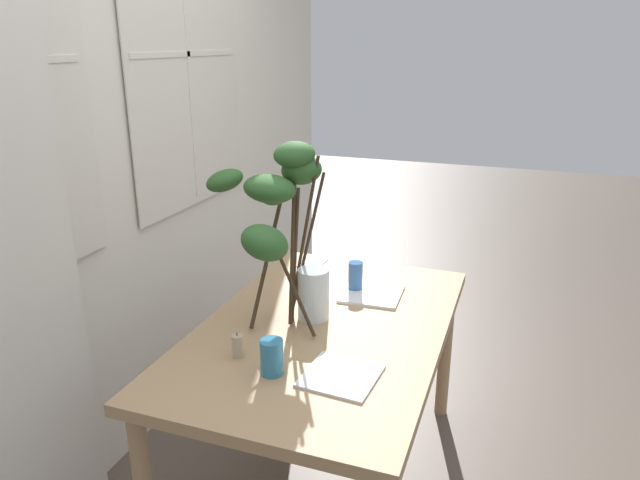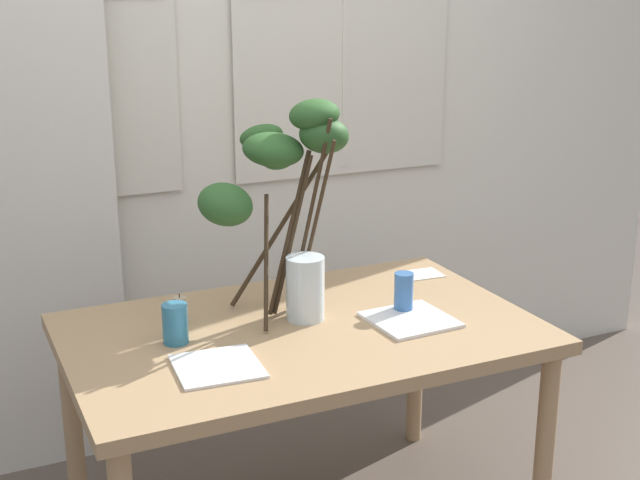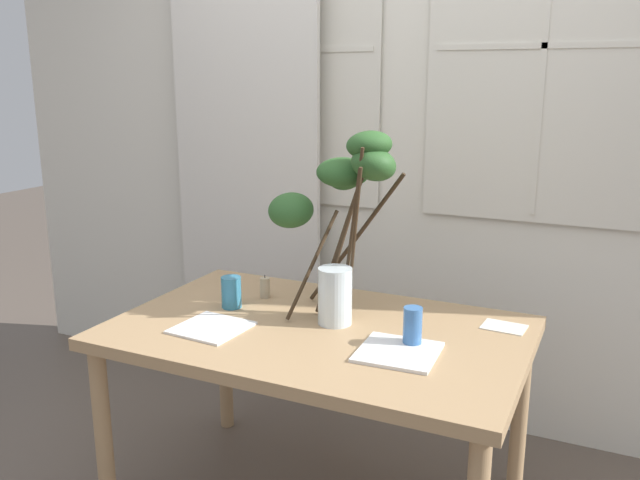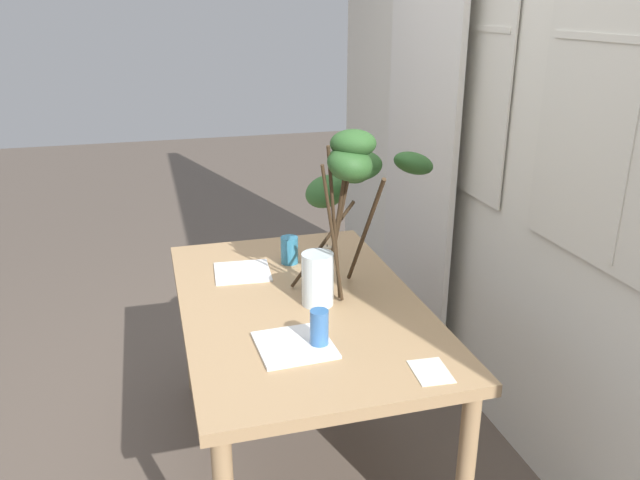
{
  "view_description": "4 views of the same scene",
  "coord_description": "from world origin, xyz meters",
  "px_view_note": "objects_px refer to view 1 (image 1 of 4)",
  "views": [
    {
      "loc": [
        -1.91,
        -0.67,
        1.78
      ],
      "look_at": [
        0.05,
        0.03,
        1.07
      ],
      "focal_mm": 32.84,
      "sensor_mm": 36.0,
      "label": 1
    },
    {
      "loc": [
        -1.0,
        -2.31,
        1.78
      ],
      "look_at": [
        0.11,
        0.11,
        0.98
      ],
      "focal_mm": 48.98,
      "sensor_mm": 36.0,
      "label": 2
    },
    {
      "loc": [
        0.93,
        -1.98,
        1.6
      ],
      "look_at": [
        -0.03,
        0.09,
        1.04
      ],
      "focal_mm": 37.12,
      "sensor_mm": 36.0,
      "label": 3
    },
    {
      "loc": [
        2.15,
        -0.51,
        1.82
      ],
      "look_at": [
        0.05,
        0.06,
        1.01
      ],
      "focal_mm": 35.63,
      "sensor_mm": 36.0,
      "label": 4
    }
  ],
  "objects_px": {
    "vase_with_branches": "(282,213)",
    "plate_square_right": "(372,294)",
    "drinking_glass_blue_left": "(272,357)",
    "dining_table": "(324,343)",
    "drinking_glass_blue_right": "(355,277)",
    "plate_square_left": "(341,376)",
    "pillar_candle": "(238,346)"
  },
  "relations": [
    {
      "from": "dining_table",
      "to": "drinking_glass_blue_left",
      "type": "xyz_separation_m",
      "value": [
        -0.39,
        0.05,
        0.14
      ]
    },
    {
      "from": "dining_table",
      "to": "vase_with_branches",
      "type": "relative_size",
      "value": 2.09
    },
    {
      "from": "drinking_glass_blue_left",
      "to": "plate_square_right",
      "type": "height_order",
      "value": "drinking_glass_blue_left"
    },
    {
      "from": "dining_table",
      "to": "plate_square_left",
      "type": "height_order",
      "value": "plate_square_left"
    },
    {
      "from": "plate_square_left",
      "to": "plate_square_right",
      "type": "distance_m",
      "value": 0.67
    },
    {
      "from": "dining_table",
      "to": "drinking_glass_blue_left",
      "type": "bearing_deg",
      "value": 173.15
    },
    {
      "from": "drinking_glass_blue_left",
      "to": "plate_square_left",
      "type": "relative_size",
      "value": 0.52
    },
    {
      "from": "drinking_glass_blue_left",
      "to": "drinking_glass_blue_right",
      "type": "xyz_separation_m",
      "value": [
        0.74,
        -0.07,
        0.01
      ]
    },
    {
      "from": "drinking_glass_blue_left",
      "to": "pillar_candle",
      "type": "distance_m",
      "value": 0.17
    },
    {
      "from": "dining_table",
      "to": "vase_with_branches",
      "type": "distance_m",
      "value": 0.54
    },
    {
      "from": "vase_with_branches",
      "to": "plate_square_right",
      "type": "bearing_deg",
      "value": -41.3
    },
    {
      "from": "vase_with_branches",
      "to": "plate_square_right",
      "type": "distance_m",
      "value": 0.59
    },
    {
      "from": "drinking_glass_blue_left",
      "to": "plate_square_right",
      "type": "relative_size",
      "value": 0.49
    },
    {
      "from": "dining_table",
      "to": "drinking_glass_blue_left",
      "type": "distance_m",
      "value": 0.41
    },
    {
      "from": "dining_table",
      "to": "drinking_glass_blue_left",
      "type": "relative_size",
      "value": 11.91
    },
    {
      "from": "drinking_glass_blue_left",
      "to": "plate_square_right",
      "type": "bearing_deg",
      "value": -11.56
    },
    {
      "from": "drinking_glass_blue_left",
      "to": "plate_square_right",
      "type": "xyz_separation_m",
      "value": [
        0.72,
        -0.15,
        -0.05
      ]
    },
    {
      "from": "plate_square_right",
      "to": "pillar_candle",
      "type": "height_order",
      "value": "pillar_candle"
    },
    {
      "from": "dining_table",
      "to": "drinking_glass_blue_right",
      "type": "distance_m",
      "value": 0.38
    },
    {
      "from": "dining_table",
      "to": "plate_square_left",
      "type": "distance_m",
      "value": 0.38
    },
    {
      "from": "drinking_glass_blue_left",
      "to": "drinking_glass_blue_right",
      "type": "relative_size",
      "value": 0.91
    },
    {
      "from": "vase_with_branches",
      "to": "dining_table",
      "type": "bearing_deg",
      "value": -95.91
    },
    {
      "from": "drinking_glass_blue_left",
      "to": "pillar_candle",
      "type": "xyz_separation_m",
      "value": [
        0.06,
        0.16,
        -0.02
      ]
    },
    {
      "from": "drinking_glass_blue_right",
      "to": "plate_square_left",
      "type": "bearing_deg",
      "value": -167.33
    },
    {
      "from": "dining_table",
      "to": "plate_square_left",
      "type": "bearing_deg",
      "value": -152.38
    },
    {
      "from": "drinking_glass_blue_right",
      "to": "plate_square_left",
      "type": "distance_m",
      "value": 0.7
    },
    {
      "from": "plate_square_left",
      "to": "pillar_candle",
      "type": "height_order",
      "value": "pillar_candle"
    },
    {
      "from": "dining_table",
      "to": "pillar_candle",
      "type": "xyz_separation_m",
      "value": [
        -0.33,
        0.2,
        0.12
      ]
    },
    {
      "from": "drinking_glass_blue_left",
      "to": "drinking_glass_blue_right",
      "type": "distance_m",
      "value": 0.74
    },
    {
      "from": "drinking_glass_blue_right",
      "to": "vase_with_branches",
      "type": "bearing_deg",
      "value": 149.74
    },
    {
      "from": "drinking_glass_blue_left",
      "to": "dining_table",
      "type": "bearing_deg",
      "value": -6.85
    },
    {
      "from": "vase_with_branches",
      "to": "drinking_glass_blue_left",
      "type": "distance_m",
      "value": 0.56
    }
  ]
}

